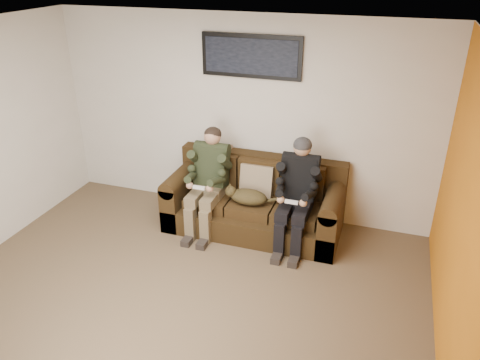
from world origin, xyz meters
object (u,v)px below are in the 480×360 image
(sofa, at_px, (256,203))
(person_right, at_px, (297,188))
(person_left, at_px, (208,175))
(framed_poster, at_px, (251,56))
(cat, at_px, (247,196))

(sofa, relative_size, person_right, 1.68)
(sofa, distance_m, person_right, 0.71)
(sofa, bearing_deg, person_left, -161.99)
(person_left, xyz_separation_m, framed_poster, (0.36, 0.57, 1.37))
(sofa, xyz_separation_m, person_left, (-0.56, -0.18, 0.39))
(sofa, distance_m, framed_poster, 1.82)
(cat, bearing_deg, sofa, 79.48)
(person_left, distance_m, framed_poster, 1.53)
(cat, bearing_deg, framed_poster, 104.20)
(framed_poster, bearing_deg, person_right, -36.79)
(person_right, height_order, cat, person_right)
(person_right, bearing_deg, cat, -175.33)
(sofa, bearing_deg, person_right, -17.97)
(person_right, height_order, framed_poster, framed_poster)
(cat, bearing_deg, person_left, 174.60)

